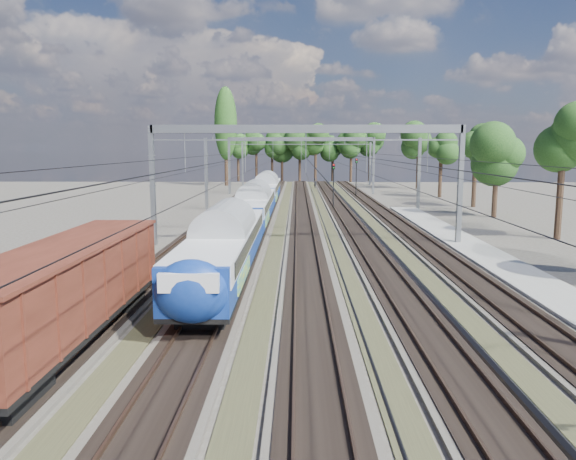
{
  "coord_description": "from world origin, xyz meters",
  "views": [
    {
      "loc": [
        -0.64,
        -11.94,
        7.3
      ],
      "look_at": [
        -1.14,
        18.81,
        2.8
      ],
      "focal_mm": 35.0,
      "sensor_mm": 36.0,
      "label": 1
    }
  ],
  "objects_px": {
    "emu_train": "(254,202)",
    "worker": "(315,183)",
    "signal_far": "(356,173)",
    "signal_near": "(333,181)",
    "freight_boxcar": "(68,288)"
  },
  "relations": [
    {
      "from": "emu_train",
      "to": "worker",
      "type": "bearing_deg",
      "value": 82.33
    },
    {
      "from": "worker",
      "to": "signal_far",
      "type": "xyz_separation_m",
      "value": [
        5.53,
        -18.76,
        2.73
      ]
    },
    {
      "from": "signal_near",
      "to": "signal_far",
      "type": "relative_size",
      "value": 0.95
    },
    {
      "from": "emu_train",
      "to": "signal_near",
      "type": "xyz_separation_m",
      "value": [
        8.17,
        16.96,
        0.96
      ]
    },
    {
      "from": "emu_train",
      "to": "signal_far",
      "type": "bearing_deg",
      "value": 69.8
    },
    {
      "from": "worker",
      "to": "signal_far",
      "type": "height_order",
      "value": "signal_far"
    },
    {
      "from": "worker",
      "to": "emu_train",
      "type": "bearing_deg",
      "value": -176.68
    },
    {
      "from": "emu_train",
      "to": "signal_near",
      "type": "distance_m",
      "value": 18.85
    },
    {
      "from": "freight_boxcar",
      "to": "worker",
      "type": "height_order",
      "value": "freight_boxcar"
    },
    {
      "from": "emu_train",
      "to": "freight_boxcar",
      "type": "distance_m",
      "value": 30.35
    },
    {
      "from": "freight_boxcar",
      "to": "signal_near",
      "type": "height_order",
      "value": "signal_near"
    },
    {
      "from": "emu_train",
      "to": "worker",
      "type": "height_order",
      "value": "emu_train"
    },
    {
      "from": "emu_train",
      "to": "signal_near",
      "type": "height_order",
      "value": "signal_near"
    },
    {
      "from": "freight_boxcar",
      "to": "emu_train",
      "type": "bearing_deg",
      "value": 81.47
    },
    {
      "from": "worker",
      "to": "signal_near",
      "type": "height_order",
      "value": "signal_near"
    }
  ]
}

